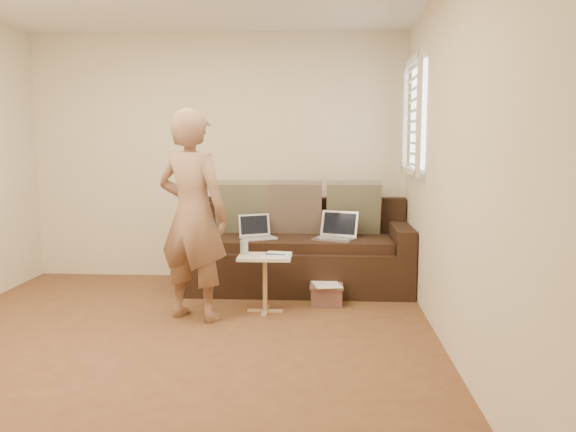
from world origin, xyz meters
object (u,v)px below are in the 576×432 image
object	(u,v)px
sofa	(299,246)
striped_box	(326,294)
side_table	(265,284)
person	(193,215)
drinking_glass	(244,247)
laptop_silver	(335,239)
laptop_white	(258,239)

from	to	relation	value
sofa	striped_box	size ratio (longest dim) A/B	7.33
side_table	striped_box	bearing A→B (deg)	27.84
side_table	sofa	bearing A→B (deg)	73.18
person	drinking_glass	world-z (taller)	person
laptop_silver	person	xyz separation A→B (m)	(-1.18, -0.95, 0.35)
laptop_silver	laptop_white	size ratio (longest dim) A/B	1.18
laptop_silver	person	bearing A→B (deg)	-119.53
drinking_glass	striped_box	world-z (taller)	drinking_glass
drinking_glass	person	bearing A→B (deg)	-145.70
laptop_silver	drinking_glass	size ratio (longest dim) A/B	3.18
laptop_silver	person	world-z (taller)	person
laptop_silver	striped_box	size ratio (longest dim) A/B	1.27
side_table	person	bearing A→B (deg)	-159.21
sofa	laptop_white	xyz separation A→B (m)	(-0.40, -0.12, 0.10)
laptop_silver	striped_box	distance (m)	0.63
sofa	laptop_white	size ratio (longest dim) A/B	6.80
side_table	laptop_silver	bearing A→B (deg)	50.16
sofa	laptop_silver	world-z (taller)	sofa
laptop_silver	side_table	size ratio (longest dim) A/B	0.76
drinking_glass	sofa	bearing A→B (deg)	61.26
striped_box	drinking_glass	bearing A→B (deg)	-161.91
person	striped_box	distance (m)	1.44
sofa	laptop_silver	bearing A→B (deg)	-19.18
laptop_silver	striped_box	xyz separation A→B (m)	(-0.08, -0.45, -0.43)
person	drinking_glass	size ratio (longest dim) A/B	14.50
laptop_white	side_table	world-z (taller)	laptop_white
laptop_white	drinking_glass	bearing A→B (deg)	-121.48
drinking_glass	striped_box	bearing A→B (deg)	18.09
person	drinking_glass	distance (m)	0.56
laptop_silver	drinking_glass	distance (m)	1.05
sofa	drinking_glass	xyz separation A→B (m)	(-0.44, -0.81, 0.13)
person	laptop_white	bearing A→B (deg)	-93.98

